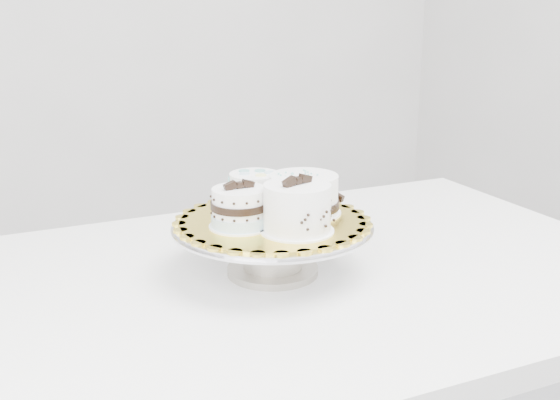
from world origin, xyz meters
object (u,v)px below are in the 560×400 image
cake_swirl (297,209)px  cake_ribbon (304,196)px  cake_stand (273,239)px  cake_banded (239,209)px  table (301,309)px  cake_board (272,221)px  cake_dots (255,191)px

cake_swirl → cake_ribbon: 0.10m
cake_ribbon → cake_stand: bearing=162.8°
cake_ribbon → cake_banded: bearing=162.2°
table → cake_ribbon: bearing=54.6°
table → cake_board: (-0.05, 0.01, 0.17)m
cake_dots → cake_board: bearing=-77.2°
table → cake_board: cake_board is taller
cake_ribbon → cake_swirl: bearing=-151.4°
cake_board → cake_ribbon: cake_ribbon is taller
table → cake_ribbon: size_ratio=8.59×
cake_banded → cake_ribbon: (0.13, 0.01, 0.00)m
cake_board → cake_dots: size_ratio=2.83×
cake_stand → cake_ribbon: size_ratio=2.22×
cake_dots → cake_ribbon: (0.06, -0.07, -0.00)m
cake_swirl → table: bearing=39.4°
table → cake_dots: cake_dots is taller
cake_swirl → cake_banded: cake_swirl is taller
table → cake_stand: (-0.05, 0.01, 0.14)m
cake_board → cake_ribbon: bearing=4.7°
cake_stand → cake_swirl: 0.10m
cake_stand → cake_ribbon: (0.07, 0.01, 0.07)m
table → cake_stand: cake_stand is taller
cake_stand → cake_swirl: size_ratio=2.69×
cake_stand → table: bearing=-15.4°
cake_stand → cake_dots: size_ratio=3.09×
table → cake_board: 0.18m
cake_ribbon → cake_dots: bearing=111.2°
cake_board → cake_swirl: bearing=-87.3°
table → cake_banded: (-0.11, 0.01, 0.20)m
table → cake_stand: bearing=170.9°
cake_banded → cake_ribbon: 0.13m
cake_dots → table: bearing=-45.0°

